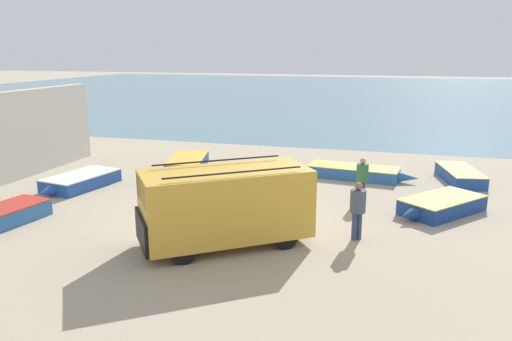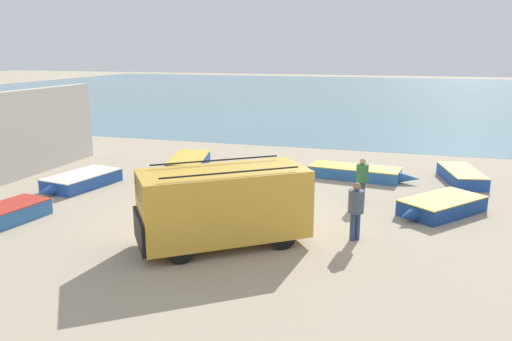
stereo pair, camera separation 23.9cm
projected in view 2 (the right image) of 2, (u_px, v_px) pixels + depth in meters
The scene contains 13 objects.
ground_plane at pixel (241, 207), 18.57m from camera, with size 200.00×200.00×0.00m, color tan.
sea_water at pixel (363, 93), 66.96m from camera, with size 120.00×80.00×0.01m, color slate.
harbor_wall at pixel (12, 136), 22.11m from camera, with size 0.50×11.03×3.94m, color #BCB7AD.
parked_van at pixel (223, 204), 14.75m from camera, with size 5.21×4.59×2.44m.
fishing_rowboat_0 at pixel (2, 215), 16.79m from camera, with size 1.90×4.09×0.57m.
fishing_rowboat_1 at pixel (440, 206), 17.76m from camera, with size 3.22×3.60×0.57m.
fishing_rowboat_2 at pixel (461, 175), 22.18m from camera, with size 1.97×4.08×0.56m.
fishing_rowboat_3 at pixel (189, 163), 24.49m from camera, with size 2.40×4.42×0.58m.
fishing_rowboat_4 at pixel (358, 173), 22.66m from camera, with size 4.96×1.94×0.53m.
fishing_rowboat_5 at pixel (260, 184), 20.86m from camera, with size 4.03×2.10×0.52m.
fishing_rowboat_6 at pixel (81, 180), 21.27m from camera, with size 2.24×3.96×0.56m.
fisherman_0 at pixel (356, 206), 15.14m from camera, with size 0.48×0.48×1.83m.
fisherman_1 at pixel (362, 176), 18.88m from camera, with size 0.46×0.46×1.74m.
Camera 2 is at (5.62, -16.81, 5.72)m, focal length 35.00 mm.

